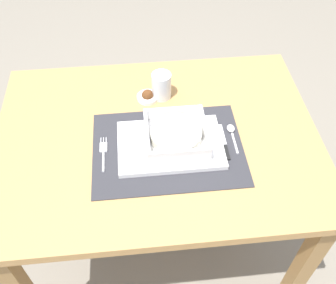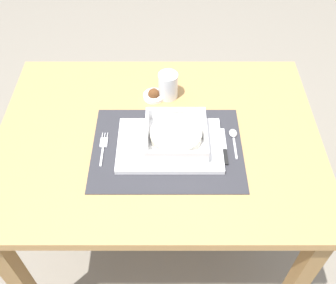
{
  "view_description": "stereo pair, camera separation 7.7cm",
  "coord_description": "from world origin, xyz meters",
  "px_view_note": "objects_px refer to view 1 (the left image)",
  "views": [
    {
      "loc": [
        -0.05,
        -0.79,
        1.59
      ],
      "look_at": [
        0.03,
        -0.05,
        0.74
      ],
      "focal_mm": 41.78,
      "sensor_mm": 36.0,
      "label": 1
    },
    {
      "loc": [
        0.03,
        -0.8,
        1.59
      ],
      "look_at": [
        0.03,
        -0.05,
        0.74
      ],
      "focal_mm": 41.78,
      "sensor_mm": 36.0,
      "label": 2
    }
  ],
  "objects_px": {
    "fork": "(103,151)",
    "butter_knife": "(224,144)",
    "condiment_saucer": "(148,96)",
    "drinking_glass": "(162,87)",
    "porridge_bowl": "(176,135)",
    "spoon": "(232,132)",
    "dining_table": "(158,157)"
  },
  "relations": [
    {
      "from": "spoon",
      "to": "butter_knife",
      "type": "distance_m",
      "value": 0.05
    },
    {
      "from": "spoon",
      "to": "condiment_saucer",
      "type": "height_order",
      "value": "condiment_saucer"
    },
    {
      "from": "porridge_bowl",
      "to": "condiment_saucer",
      "type": "bearing_deg",
      "value": 108.52
    },
    {
      "from": "spoon",
      "to": "drinking_glass",
      "type": "height_order",
      "value": "drinking_glass"
    },
    {
      "from": "condiment_saucer",
      "to": "spoon",
      "type": "bearing_deg",
      "value": -36.81
    },
    {
      "from": "drinking_glass",
      "to": "condiment_saucer",
      "type": "bearing_deg",
      "value": -170.56
    },
    {
      "from": "dining_table",
      "to": "butter_knife",
      "type": "xyz_separation_m",
      "value": [
        0.19,
        -0.06,
        0.11
      ]
    },
    {
      "from": "dining_table",
      "to": "drinking_glass",
      "type": "distance_m",
      "value": 0.23
    },
    {
      "from": "drinking_glass",
      "to": "fork",
      "type": "bearing_deg",
      "value": -130.08
    },
    {
      "from": "spoon",
      "to": "porridge_bowl",
      "type": "bearing_deg",
      "value": -167.13
    },
    {
      "from": "fork",
      "to": "condiment_saucer",
      "type": "bearing_deg",
      "value": 60.04
    },
    {
      "from": "fork",
      "to": "porridge_bowl",
      "type": "bearing_deg",
      "value": 6.2
    },
    {
      "from": "fork",
      "to": "butter_knife",
      "type": "distance_m",
      "value": 0.36
    },
    {
      "from": "fork",
      "to": "drinking_glass",
      "type": "xyz_separation_m",
      "value": [
        0.19,
        0.23,
        0.03
      ]
    },
    {
      "from": "spoon",
      "to": "fork",
      "type": "bearing_deg",
      "value": -170.21
    },
    {
      "from": "dining_table",
      "to": "fork",
      "type": "xyz_separation_m",
      "value": [
        -0.16,
        -0.05,
        0.11
      ]
    },
    {
      "from": "porridge_bowl",
      "to": "condiment_saucer",
      "type": "height_order",
      "value": "porridge_bowl"
    },
    {
      "from": "spoon",
      "to": "butter_knife",
      "type": "height_order",
      "value": "spoon"
    },
    {
      "from": "fork",
      "to": "condiment_saucer",
      "type": "relative_size",
      "value": 1.82
    },
    {
      "from": "dining_table",
      "to": "spoon",
      "type": "bearing_deg",
      "value": -3.44
    },
    {
      "from": "dining_table",
      "to": "butter_knife",
      "type": "height_order",
      "value": "butter_knife"
    },
    {
      "from": "spoon",
      "to": "condiment_saucer",
      "type": "xyz_separation_m",
      "value": [
        -0.24,
        0.18,
        0.0
      ]
    },
    {
      "from": "fork",
      "to": "butter_knife",
      "type": "height_order",
      "value": "butter_knife"
    },
    {
      "from": "porridge_bowl",
      "to": "condiment_saucer",
      "type": "xyz_separation_m",
      "value": [
        -0.07,
        0.21,
        -0.03
      ]
    },
    {
      "from": "butter_knife",
      "to": "dining_table",
      "type": "bearing_deg",
      "value": 165.5
    },
    {
      "from": "dining_table",
      "to": "drinking_glass",
      "type": "relative_size",
      "value": 10.96
    },
    {
      "from": "spoon",
      "to": "condiment_saucer",
      "type": "bearing_deg",
      "value": 147.57
    },
    {
      "from": "condiment_saucer",
      "to": "fork",
      "type": "bearing_deg",
      "value": -123.28
    },
    {
      "from": "butter_knife",
      "to": "fork",
      "type": "bearing_deg",
      "value": -179.06
    },
    {
      "from": "dining_table",
      "to": "condiment_saucer",
      "type": "distance_m",
      "value": 0.2
    },
    {
      "from": "butter_knife",
      "to": "drinking_glass",
      "type": "bearing_deg",
      "value": 127.32
    },
    {
      "from": "butter_knife",
      "to": "condiment_saucer",
      "type": "relative_size",
      "value": 1.98
    }
  ]
}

